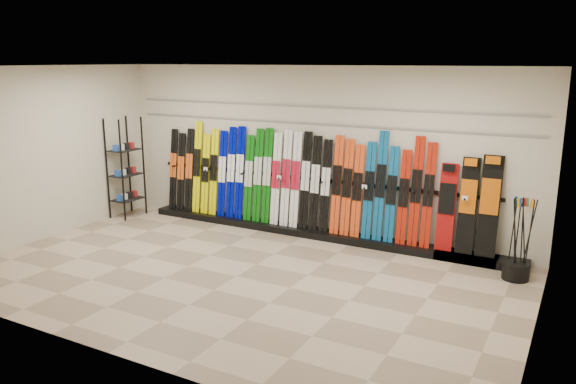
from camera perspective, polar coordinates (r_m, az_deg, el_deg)
The scene contains 13 objects.
floor at distance 8.34m, azimuth -5.25°, elevation -8.54°, with size 8.00×8.00×0.00m, color gray.
back_wall at distance 10.04m, azimuth 2.50°, elevation 4.16°, with size 8.00×8.00×0.00m, color beige.
left_wall at distance 10.64m, azimuth -23.72°, elevation 3.56°, with size 5.00×5.00×0.00m, color beige.
right_wall at distance 6.62m, azimuth 24.69°, elevation -1.88°, with size 5.00×5.00×0.00m, color beige.
ceiling at distance 7.74m, azimuth -5.73°, elevation 12.54°, with size 8.00×8.00×0.00m, color silver.
ski_rack_base at distance 10.08m, azimuth 3.02°, elevation -4.23°, with size 8.00×0.40×0.12m, color black.
skis at distance 10.19m, azimuth -0.17°, elevation 1.22°, with size 5.38×0.25×1.83m.
snowboards at distance 9.18m, azimuth 17.94°, elevation -1.41°, with size 0.93×0.24×1.57m.
accessory_rack at distance 11.64m, azimuth -16.18°, elevation 2.39°, with size 0.40×0.60×1.99m, color black.
pole_bin at distance 8.80m, azimuth 22.13°, elevation -7.44°, with size 0.38×0.38×0.25m, color black.
ski_poles at distance 8.68m, azimuth 22.51°, elevation -4.38°, with size 0.34×0.23×1.18m.
slatwall_rail_0 at distance 9.95m, azimuth 2.48°, elevation 6.98°, with size 7.60×0.02×0.03m, color gray.
slatwall_rail_1 at distance 9.92m, azimuth 2.50°, elevation 8.70°, with size 7.60×0.02×0.03m, color gray.
Camera 1 is at (4.33, -6.41, 3.10)m, focal length 35.00 mm.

